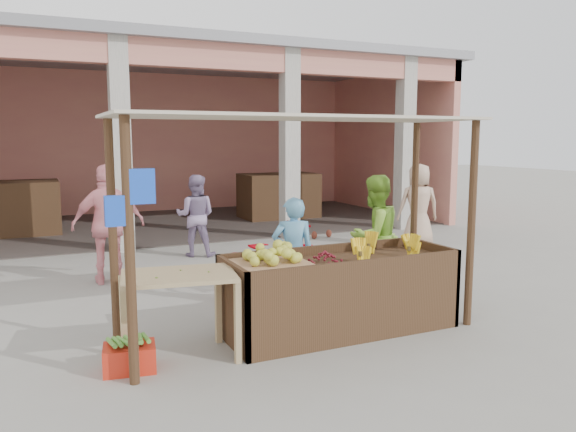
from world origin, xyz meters
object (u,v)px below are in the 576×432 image
fruit_stall (340,296)px  red_crate (130,358)px  vendor_green (375,233)px  motorcycle (271,256)px  side_table (179,288)px  vendor_blue (293,251)px

fruit_stall → red_crate: size_ratio=5.51×
vendor_green → motorcycle: size_ratio=0.94×
side_table → motorcycle: 2.75m
side_table → red_crate: bearing=-164.7°
red_crate → vendor_blue: 2.45m
fruit_stall → vendor_green: (1.14, 1.04, 0.48)m
fruit_stall → vendor_blue: vendor_blue is taller
vendor_green → motorcycle: vendor_green is taller
fruit_stall → red_crate: fruit_stall is taller
fruit_stall → side_table: size_ratio=2.22×
side_table → red_crate: size_ratio=2.49×
fruit_stall → vendor_blue: (-0.19, 0.83, 0.37)m
red_crate → vendor_blue: vendor_blue is taller
red_crate → motorcycle: 3.15m
fruit_stall → red_crate: (-2.34, -0.15, -0.28)m
fruit_stall → side_table: side_table is taller
side_table → vendor_green: size_ratio=0.67×
red_crate → vendor_green: 3.75m
vendor_green → red_crate: bearing=7.6°
vendor_blue → vendor_green: bearing=-151.6°
side_table → red_crate: side_table is taller
fruit_stall → motorcycle: motorcycle is taller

